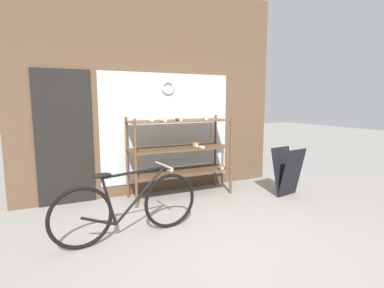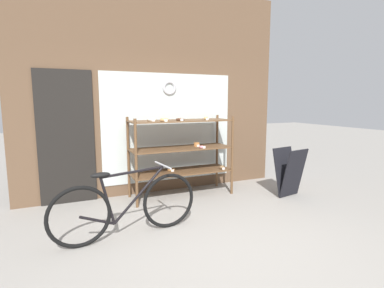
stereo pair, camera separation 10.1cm
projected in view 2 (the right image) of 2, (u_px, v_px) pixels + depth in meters
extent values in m
plane|color=gray|center=(219.00, 243.00, 3.44)|extent=(30.00, 30.00, 0.00)
cube|color=brown|center=(157.00, 91.00, 5.22)|extent=(4.70, 0.08, 3.57)
cube|color=silver|center=(169.00, 128.00, 5.35)|extent=(2.38, 0.02, 1.90)
cube|color=black|center=(66.00, 138.00, 4.67)|extent=(0.84, 0.03, 2.10)
torus|color=#B7B7BC|center=(169.00, 88.00, 5.23)|extent=(0.26, 0.06, 0.26)
cylinder|color=brown|center=(136.00, 164.00, 4.50)|extent=(0.04, 0.04, 1.36)
cylinder|color=brown|center=(232.00, 156.00, 5.18)|extent=(0.04, 0.04, 1.36)
cylinder|color=brown|center=(128.00, 158.00, 5.00)|extent=(0.04, 0.04, 1.36)
cylinder|color=brown|center=(217.00, 151.00, 5.68)|extent=(0.04, 0.04, 1.36)
cube|color=brown|center=(181.00, 171.00, 5.13)|extent=(1.73, 0.59, 0.02)
cube|color=brown|center=(181.00, 148.00, 5.07)|extent=(1.73, 0.59, 0.02)
cube|color=brown|center=(181.00, 121.00, 5.00)|extent=(1.73, 0.59, 0.02)
torus|color=beige|center=(152.00, 120.00, 4.78)|extent=(0.15, 0.15, 0.04)
cube|color=white|center=(153.00, 120.00, 4.71)|extent=(0.05, 0.00, 0.04)
torus|color=tan|center=(164.00, 120.00, 4.72)|extent=(0.14, 0.14, 0.05)
cube|color=white|center=(166.00, 120.00, 4.65)|extent=(0.05, 0.00, 0.04)
ellipsoid|color=tan|center=(206.00, 118.00, 5.07)|extent=(0.08, 0.07, 0.05)
cube|color=white|center=(207.00, 119.00, 5.03)|extent=(0.05, 0.00, 0.04)
cylinder|color=#C67F42|center=(197.00, 144.00, 5.23)|extent=(0.10, 0.10, 0.07)
cube|color=white|center=(198.00, 146.00, 5.18)|extent=(0.05, 0.00, 0.04)
torus|color=#4C2D1E|center=(180.00, 119.00, 4.90)|extent=(0.14, 0.14, 0.04)
cube|color=white|center=(182.00, 120.00, 4.83)|extent=(0.05, 0.00, 0.04)
torus|color=pink|center=(202.00, 147.00, 5.05)|extent=(0.12, 0.12, 0.03)
cube|color=white|center=(204.00, 147.00, 4.99)|extent=(0.05, 0.00, 0.04)
torus|color=#B27A42|center=(171.00, 170.00, 5.14)|extent=(0.14, 0.14, 0.03)
cube|color=white|center=(173.00, 171.00, 5.07)|extent=(0.05, 0.00, 0.04)
ellipsoid|color=brown|center=(222.00, 167.00, 5.26)|extent=(0.09, 0.08, 0.07)
cube|color=white|center=(224.00, 169.00, 5.22)|extent=(0.05, 0.00, 0.04)
torus|color=black|center=(79.00, 217.00, 3.29)|extent=(0.71, 0.12, 0.71)
torus|color=black|center=(169.00, 201.00, 3.83)|extent=(0.71, 0.12, 0.71)
cylinder|color=black|center=(139.00, 194.00, 3.62)|extent=(0.65, 0.10, 0.64)
cylinder|color=black|center=(133.00, 172.00, 3.54)|extent=(0.77, 0.11, 0.07)
cylinder|color=black|center=(108.00, 201.00, 3.43)|extent=(0.17, 0.05, 0.58)
cylinder|color=black|center=(97.00, 220.00, 3.40)|extent=(0.40, 0.07, 0.19)
ellipsoid|color=black|center=(100.00, 175.00, 3.35)|extent=(0.23, 0.11, 0.06)
cylinder|color=#B2B2B7|center=(163.00, 165.00, 3.73)|extent=(0.07, 0.46, 0.02)
cube|color=black|center=(294.00, 173.00, 5.02)|extent=(0.49, 0.28, 0.82)
cube|color=black|center=(285.00, 171.00, 5.17)|extent=(0.49, 0.28, 0.82)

